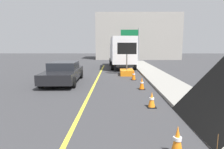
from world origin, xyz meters
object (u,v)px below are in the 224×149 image
box_truck (122,51)px  traffic_cone_far_lane (142,83)px  highway_guide_sign (133,39)px  traffic_cone_near_sign (177,141)px  pickup_car (64,72)px  arrow_board_trailer (127,69)px  roadwork_sign (220,109)px  traffic_cone_mid_lane (152,100)px  traffic_cone_curbside (134,75)px

box_truck → traffic_cone_far_lane: 10.63m
highway_guide_sign → traffic_cone_near_sign: 25.52m
pickup_car → traffic_cone_near_sign: bearing=-60.9°
arrow_board_trailer → pickup_car: 5.62m
pickup_car → traffic_cone_far_lane: 5.39m
pickup_car → traffic_cone_far_lane: bearing=-22.2°
roadwork_sign → highway_guide_sign: bearing=87.3°
pickup_car → highway_guide_sign: size_ratio=1.03×
traffic_cone_mid_lane → traffic_cone_curbside: 6.24m
roadwork_sign → pickup_car: (-5.09, 9.78, -0.77)m
pickup_car → traffic_cone_curbside: bearing=11.5°
box_truck → traffic_cone_far_lane: bearing=-86.0°
highway_guide_sign → traffic_cone_near_sign: bearing=-93.4°
traffic_cone_curbside → traffic_cone_far_lane: bearing=-87.1°
arrow_board_trailer → traffic_cone_curbside: size_ratio=3.59×
traffic_cone_curbside → traffic_cone_near_sign: bearing=-90.0°
pickup_car → traffic_cone_curbside: size_ratio=6.83×
arrow_board_trailer → traffic_cone_near_sign: size_ratio=3.84×
pickup_car → roadwork_sign: bearing=-62.5°
traffic_cone_near_sign → traffic_cone_far_lane: size_ratio=1.00×
arrow_board_trailer → traffic_cone_mid_lane: size_ratio=4.22×
traffic_cone_far_lane → traffic_cone_curbside: size_ratio=0.93×
roadwork_sign → traffic_cone_far_lane: bearing=90.9°
box_truck → highway_guide_sign: size_ratio=1.51×
roadwork_sign → arrow_board_trailer: (-0.62, 13.17, -0.99)m
traffic_cone_near_sign → box_truck: bearing=91.9°
roadwork_sign → box_truck: bearing=92.7°
roadwork_sign → highway_guide_sign: highway_guide_sign is taller
traffic_cone_mid_lane → highway_guide_sign: bearing=86.3°
arrow_board_trailer → traffic_cone_curbside: arrow_board_trailer is taller
box_truck → traffic_cone_mid_lane: (0.66, -13.72, -1.50)m
traffic_cone_curbside → pickup_car: bearing=-168.5°
arrow_board_trailer → box_truck: size_ratio=0.36×
pickup_car → highway_guide_sign: 17.97m
roadwork_sign → highway_guide_sign: 26.48m
traffic_cone_near_sign → traffic_cone_curbside: (-0.00, 9.67, 0.03)m
box_truck → traffic_cone_mid_lane: 13.82m
roadwork_sign → highway_guide_sign: (1.23, 26.38, 1.95)m
arrow_board_trailer → pickup_car: bearing=-142.8°
roadwork_sign → pickup_car: roadwork_sign is taller
roadwork_sign → arrow_board_trailer: arrow_board_trailer is taller
traffic_cone_mid_lane → traffic_cone_far_lane: (0.06, 3.22, 0.03)m
highway_guide_sign → traffic_cone_near_sign: (-1.50, -25.28, -3.08)m
pickup_car → highway_guide_sign: highway_guide_sign is taller
box_truck → pickup_car: (-4.25, -8.46, -1.12)m
traffic_cone_mid_lane → traffic_cone_curbside: size_ratio=0.85×
pickup_car → traffic_cone_far_lane: size_ratio=7.35×
roadwork_sign → box_truck: (-0.85, 18.24, 0.34)m
traffic_cone_far_lane → traffic_cone_curbside: (-0.15, 3.02, 0.03)m
arrow_board_trailer → box_truck: bearing=92.5°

